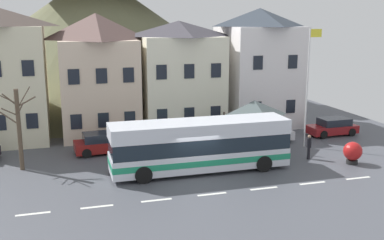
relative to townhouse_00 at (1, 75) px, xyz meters
name	(u,v)px	position (x,y,z in m)	size (l,w,h in m)	color
ground_plane	(197,178)	(11.60, -12.10, -5.01)	(40.00, 60.00, 0.07)	#484B53
townhouse_00	(1,75)	(0.00, 0.00, 0.00)	(6.35, 6.27, 9.96)	beige
townhouse_01	(98,75)	(7.08, 0.14, -0.21)	(5.85, 6.55, 9.54)	beige
townhouse_02	(179,76)	(13.66, -0.04, -0.50)	(6.46, 6.18, 8.96)	#EAE6CB
townhouse_03	(258,67)	(20.85, 0.18, 0.02)	(6.11, 6.63, 10.00)	white
hilltop_castle	(98,31)	(8.81, 20.05, 2.76)	(42.42, 42.42, 21.37)	#616346
transit_bus	(200,146)	(12.11, -11.03, -3.40)	(10.92, 2.72, 3.12)	silver
bus_shelter	(254,108)	(17.27, -7.24, -2.07)	(3.60, 3.60, 3.47)	#473D33
parked_car_00	(262,132)	(18.75, -5.53, -4.32)	(4.67, 2.44, 1.33)	silver
parked_car_01	(104,143)	(6.83, -5.48, -4.28)	(4.18, 2.17, 1.43)	maroon
parked_car_03	(332,127)	(24.90, -5.49, -4.32)	(4.00, 1.99, 1.36)	maroon
pedestrian_00	(309,146)	(19.75, -10.67, -4.08)	(0.32, 0.32, 1.63)	black
pedestrian_01	(261,144)	(16.88, -9.39, -4.10)	(0.32, 0.30, 1.54)	#2D2D38
pedestrian_02	(240,144)	(15.65, -8.78, -4.14)	(0.34, 0.34, 1.50)	#38332D
public_bench	(219,137)	(15.31, -5.49, -4.50)	(1.74, 0.48, 0.87)	#33473D
flagpole	(308,81)	(21.07, -7.91, -0.15)	(0.95, 0.10, 8.48)	silver
harbour_buoy	(353,152)	(21.88, -12.40, -4.18)	(1.19, 1.19, 1.44)	black
bare_tree_00	(19,127)	(1.63, -7.76, -2.26)	(2.27, 1.56, 5.11)	brown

